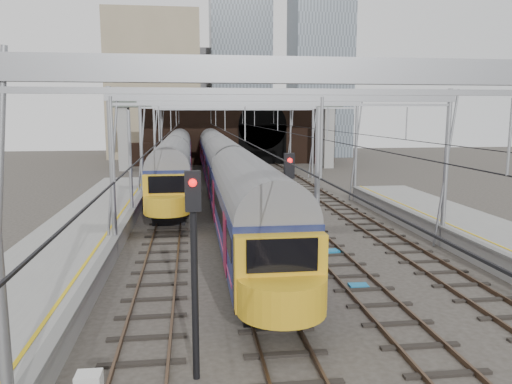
{
  "coord_description": "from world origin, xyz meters",
  "views": [
    {
      "loc": [
        -4.54,
        -15.59,
        6.78
      ],
      "look_at": [
        -0.96,
        11.98,
        2.4
      ],
      "focal_mm": 35.0,
      "sensor_mm": 36.0,
      "label": 1
    }
  ],
  "objects": [
    {
      "name": "equip_cover_a",
      "position": [
        -2.5,
        6.79,
        0.05
      ],
      "size": [
        1.07,
        0.91,
        0.11
      ],
      "primitive_type": "cube",
      "rotation": [
        0.0,
        0.0,
        -0.37
      ],
      "color": "#1670A8",
      "rests_on": "ground"
    },
    {
      "name": "equip_cover_c",
      "position": [
        1.92,
        2.66,
        0.04
      ],
      "size": [
        0.76,
        0.56,
        0.09
      ],
      "primitive_type": "cube",
      "rotation": [
        0.0,
        0.0,
        -0.05
      ],
      "color": "#1670A8",
      "rests_on": "ground"
    },
    {
      "name": "overhead_line",
      "position": [
        0.0,
        21.49,
        6.57
      ],
      "size": [
        16.8,
        80.0,
        8.0
      ],
      "color": "gray",
      "rests_on": "ground"
    },
    {
      "name": "city_skyline",
      "position": [
        2.73,
        70.48,
        17.09
      ],
      "size": [
        37.5,
        27.5,
        60.0
      ],
      "color": "tan",
      "rests_on": "ground"
    },
    {
      "name": "train_main",
      "position": [
        -2.0,
        30.79,
        2.5
      ],
      "size": [
        2.83,
        65.37,
        4.86
      ],
      "color": "black",
      "rests_on": "ground"
    },
    {
      "name": "platform_left",
      "position": [
        -10.18,
        2.5,
        0.55
      ],
      "size": [
        4.32,
        55.0,
        1.12
      ],
      "color": "gray",
      "rests_on": "ground"
    },
    {
      "name": "signal_near_left",
      "position": [
        -4.52,
        -3.54,
        3.38
      ],
      "size": [
        0.4,
        0.49,
        5.43
      ],
      "rotation": [
        0.0,
        0.0,
        0.09
      ],
      "color": "black",
      "rests_on": "ground"
    },
    {
      "name": "ground",
      "position": [
        0.0,
        0.0,
        0.0
      ],
      "size": [
        160.0,
        160.0,
        0.0
      ],
      "primitive_type": "plane",
      "color": "#38332D",
      "rests_on": "ground"
    },
    {
      "name": "signal_near_centre",
      "position": [
        -0.9,
        2.87,
        3.31
      ],
      "size": [
        0.4,
        0.48,
        5.32
      ],
      "rotation": [
        0.0,
        0.0,
        0.18
      ],
      "color": "black",
      "rests_on": "ground"
    },
    {
      "name": "train_second",
      "position": [
        -6.0,
        45.91,
        2.5
      ],
      "size": [
        2.82,
        65.21,
        4.85
      ],
      "color": "black",
      "rests_on": "ground"
    },
    {
      "name": "tracks",
      "position": [
        0.0,
        15.0,
        0.02
      ],
      "size": [
        14.4,
        80.0,
        0.22
      ],
      "color": "#4C3828",
      "rests_on": "ground"
    },
    {
      "name": "retaining_wall",
      "position": [
        1.4,
        51.93,
        4.33
      ],
      "size": [
        28.0,
        2.75,
        9.0
      ],
      "color": "black",
      "rests_on": "ground"
    },
    {
      "name": "equip_cover_b",
      "position": [
        2.21,
        7.67,
        0.05
      ],
      "size": [
        0.88,
        0.68,
        0.09
      ],
      "primitive_type": "cube",
      "rotation": [
        0.0,
        0.0,
        0.15
      ],
      "color": "#1670A8",
      "rests_on": "ground"
    },
    {
      "name": "overbridge",
      "position": [
        0.0,
        46.0,
        7.27
      ],
      "size": [
        28.0,
        3.0,
        9.25
      ],
      "color": "gray",
      "rests_on": "ground"
    }
  ]
}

